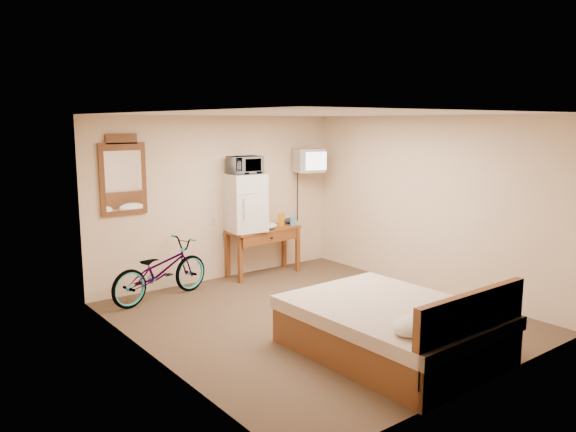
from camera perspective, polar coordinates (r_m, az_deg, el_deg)
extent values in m
plane|color=#4A3225|center=(7.10, 2.83, -10.26)|extent=(4.60, 4.60, 0.00)
plane|color=silver|center=(6.69, 3.01, 10.34)|extent=(4.60, 4.60, 0.00)
cube|color=beige|center=(8.64, -7.04, 1.78)|extent=(4.20, 0.04, 2.50)
cube|color=beige|center=(5.29, 19.35, -3.62)|extent=(4.20, 0.04, 2.50)
cube|color=beige|center=(5.67, -13.46, -2.47)|extent=(0.04, 4.60, 2.50)
cube|color=beige|center=(8.29, 14.03, 1.24)|extent=(0.04, 4.60, 2.50)
cube|color=beige|center=(8.64, -7.41, -0.44)|extent=(0.08, 0.01, 0.13)
cube|color=brown|center=(8.85, -2.54, -1.38)|extent=(1.23, 0.53, 0.04)
cube|color=brown|center=(8.49, -4.86, -4.48)|extent=(0.06, 0.06, 0.71)
cube|color=brown|center=(9.11, 0.97, -3.47)|extent=(0.06, 0.06, 0.71)
cube|color=brown|center=(8.79, -6.15, -4.01)|extent=(0.06, 0.06, 0.71)
cube|color=brown|center=(9.39, -0.40, -3.07)|extent=(0.06, 0.06, 0.71)
cube|color=brown|center=(8.71, -1.77, -2.22)|extent=(1.08, 0.10, 0.16)
cube|color=black|center=(8.70, -1.70, -2.24)|extent=(0.05, 0.02, 0.03)
cube|color=silver|center=(8.59, -4.35, 1.37)|extent=(0.60, 0.58, 0.88)
cube|color=#ACACA6|center=(8.35, -3.38, 2.37)|extent=(0.54, 0.01, 0.00)
cylinder|color=#ACACA6|center=(8.27, -4.46, 0.69)|extent=(0.02, 0.02, 0.32)
imported|color=silver|center=(8.53, -4.40, 5.19)|extent=(0.49, 0.34, 0.27)
cube|color=orange|center=(9.00, -0.70, -0.38)|extent=(0.12, 0.09, 0.21)
cylinder|color=#3A8BC6|center=(9.04, 0.48, -0.54)|extent=(0.08, 0.08, 0.15)
ellipsoid|color=beige|center=(8.76, -2.14, -1.01)|extent=(0.34, 0.26, 0.10)
ellipsoid|color=black|center=(8.46, -4.42, -1.46)|extent=(0.24, 0.18, 0.09)
ellipsoid|color=black|center=(9.24, 0.16, -0.48)|extent=(0.21, 0.17, 0.09)
cube|color=black|center=(9.46, 1.08, 5.20)|extent=(0.14, 0.02, 0.14)
cylinder|color=black|center=(9.43, 1.26, 5.19)|extent=(0.05, 0.30, 0.05)
cube|color=#ACACA6|center=(9.25, 2.12, 5.67)|extent=(0.53, 0.48, 0.38)
cube|color=white|center=(9.11, 2.88, 5.60)|extent=(0.35, 0.12, 0.29)
cube|color=black|center=(9.39, 1.38, 5.73)|extent=(0.27, 0.09, 0.24)
cube|color=brown|center=(7.92, -16.42, 3.62)|extent=(0.65, 0.04, 0.98)
cube|color=brown|center=(7.89, -16.60, 7.52)|extent=(0.43, 0.04, 0.14)
cube|color=white|center=(7.90, -16.35, 3.46)|extent=(0.51, 0.01, 0.81)
imported|color=black|center=(7.88, -12.84, -5.41)|extent=(1.62, 0.85, 0.81)
cube|color=brown|center=(6.11, 10.37, -11.76)|extent=(1.58, 2.08, 0.40)
cube|color=beige|center=(6.03, 10.44, -9.54)|extent=(1.62, 2.12, 0.14)
cube|color=brown|center=(5.44, 18.13, -10.87)|extent=(1.55, 0.08, 0.70)
ellipsoid|color=silver|center=(5.33, 13.12, -10.74)|extent=(0.57, 0.35, 0.20)
ellipsoid|color=silver|center=(5.88, 17.65, -9.00)|extent=(0.57, 0.35, 0.20)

